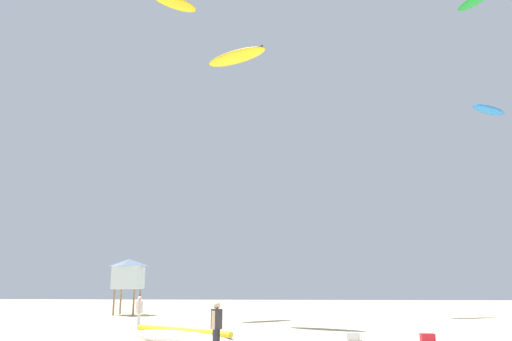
% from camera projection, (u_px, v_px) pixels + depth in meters
% --- Properties ---
extents(person_foreground, '(0.39, 0.55, 1.74)m').
position_uv_depth(person_foreground, '(216.00, 324.00, 16.33)').
color(person_foreground, '#2D2D33').
rests_on(person_foreground, ground).
extents(person_midground, '(0.38, 0.54, 1.67)m').
position_uv_depth(person_midground, '(139.00, 310.00, 25.43)').
color(person_midground, silver).
rests_on(person_midground, ground).
extents(kite_grounded_near, '(5.34, 4.26, 0.64)m').
position_uv_depth(kite_grounded_near, '(182.00, 337.00, 18.89)').
color(kite_grounded_near, white).
rests_on(kite_grounded_near, ground).
extents(lifeguard_tower, '(2.30, 2.30, 4.15)m').
position_uv_depth(lifeguard_tower, '(129.00, 274.00, 37.45)').
color(lifeguard_tower, '#8C704C').
rests_on(lifeguard_tower, ground).
extents(cooler_box, '(0.56, 0.36, 0.32)m').
position_uv_depth(cooler_box, '(428.00, 338.00, 20.15)').
color(cooler_box, red).
rests_on(cooler_box, ground).
extents(gear_bag, '(0.56, 0.36, 0.32)m').
position_uv_depth(gear_bag, '(353.00, 336.00, 20.60)').
color(gear_bag, white).
rests_on(gear_bag, ground).
extents(kite_aloft_1, '(2.38, 3.14, 0.61)m').
position_uv_depth(kite_aloft_1, '(474.00, 1.00, 38.16)').
color(kite_aloft_1, green).
extents(kite_aloft_2, '(3.31, 2.82, 0.37)m').
position_uv_depth(kite_aloft_2, '(489.00, 110.00, 33.44)').
color(kite_aloft_2, blue).
extents(kite_aloft_5, '(4.43, 3.27, 0.63)m').
position_uv_depth(kite_aloft_5, '(236.00, 57.00, 31.62)').
color(kite_aloft_5, yellow).
extents(kite_aloft_6, '(3.79, 3.50, 0.86)m').
position_uv_depth(kite_aloft_6, '(175.00, 2.00, 39.95)').
color(kite_aloft_6, yellow).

